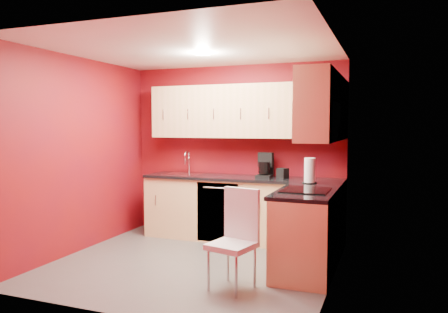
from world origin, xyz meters
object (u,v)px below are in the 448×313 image
Objects in this scene: microwave at (317,122)px; napkin_holder at (283,173)px; coffee_maker at (264,165)px; sink at (184,172)px; dining_chair at (232,240)px; paper_towel at (310,171)px.

microwave reaches higher than napkin_holder.
napkin_holder is (0.26, -0.02, -0.10)m from coffee_maker.
coffee_maker is at bearing 2.18° from sink.
napkin_holder is at bearing -5.58° from coffee_maker.
dining_chair is (-0.69, -0.78, -1.16)m from microwave.
sink reaches higher than napkin_holder.
microwave is at bearing 62.16° from dining_chair.
paper_towel is at bearing -11.14° from sink.
sink is at bearing 141.70° from dining_chair.
napkin_holder is (1.48, 0.02, 0.03)m from sink.
paper_towel is at bearing 106.14° from microwave.
sink is at bearing 168.86° from paper_towel.
coffee_maker is at bearing 109.38° from dining_chair.
napkin_holder is at bearing 137.40° from paper_towel.
paper_towel is (1.91, -0.38, 0.12)m from sink.
dining_chair is at bearing -109.96° from paper_towel.
microwave is 0.88m from paper_towel.
dining_chair is (-0.08, -1.81, -0.48)m from napkin_holder.
microwave is 2.25× the size of coffee_maker.
microwave reaches higher than dining_chair.
coffee_maker is 1.08× the size of paper_towel.
coffee_maker is 0.28m from napkin_holder.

